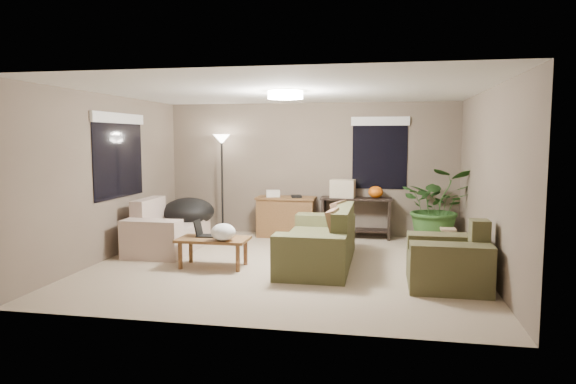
% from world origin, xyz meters
% --- Properties ---
extents(room_shell, '(5.50, 5.50, 5.50)m').
position_xyz_m(room_shell, '(0.00, 0.00, 1.25)').
color(room_shell, gray).
rests_on(room_shell, ground).
extents(main_sofa, '(0.95, 2.20, 0.85)m').
position_xyz_m(main_sofa, '(0.50, 0.16, 0.29)').
color(main_sofa, brown).
rests_on(main_sofa, ground).
extents(throw_pillows, '(0.33, 1.38, 0.47)m').
position_xyz_m(throw_pillows, '(0.76, 0.16, 0.65)').
color(throw_pillows, '#8C7251').
rests_on(throw_pillows, main_sofa).
extents(loveseat, '(0.90, 1.60, 0.85)m').
position_xyz_m(loveseat, '(-2.12, 0.63, 0.30)').
color(loveseat, beige).
rests_on(loveseat, ground).
extents(armchair, '(0.95, 1.00, 0.85)m').
position_xyz_m(armchair, '(2.20, -0.69, 0.30)').
color(armchair, brown).
rests_on(armchair, ground).
extents(coffee_table, '(1.00, 0.55, 0.42)m').
position_xyz_m(coffee_table, '(-1.00, -0.29, 0.36)').
color(coffee_table, brown).
rests_on(coffee_table, ground).
extents(laptop, '(0.36, 0.24, 0.24)m').
position_xyz_m(laptop, '(-1.16, -0.19, 0.48)').
color(laptop, black).
rests_on(laptop, coffee_table).
extents(plastic_bag, '(0.42, 0.40, 0.24)m').
position_xyz_m(plastic_bag, '(-0.80, -0.44, 0.54)').
color(plastic_bag, white).
rests_on(plastic_bag, coffee_table).
extents(desk, '(1.10, 0.50, 0.75)m').
position_xyz_m(desk, '(-0.40, 2.14, 0.38)').
color(desk, brown).
rests_on(desk, ground).
extents(desk_papers, '(0.71, 0.31, 0.12)m').
position_xyz_m(desk_papers, '(-0.55, 2.13, 0.80)').
color(desk_papers, silver).
rests_on(desk_papers, desk).
extents(console_table, '(1.30, 0.40, 0.75)m').
position_xyz_m(console_table, '(0.89, 2.26, 0.44)').
color(console_table, black).
rests_on(console_table, ground).
extents(pumpkin, '(0.29, 0.29, 0.22)m').
position_xyz_m(pumpkin, '(1.24, 2.26, 0.86)').
color(pumpkin, orange).
rests_on(pumpkin, console_table).
extents(cardboard_box, '(0.46, 0.36, 0.33)m').
position_xyz_m(cardboard_box, '(0.64, 2.26, 0.91)').
color(cardboard_box, beige).
rests_on(cardboard_box, console_table).
extents(papasan_chair, '(1.04, 1.04, 0.80)m').
position_xyz_m(papasan_chair, '(-1.98, 1.29, 0.47)').
color(papasan_chair, black).
rests_on(papasan_chair, ground).
extents(floor_lamp, '(0.32, 0.32, 1.91)m').
position_xyz_m(floor_lamp, '(-1.65, 2.18, 1.60)').
color(floor_lamp, black).
rests_on(floor_lamp, ground).
extents(ceiling_fixture, '(0.50, 0.50, 0.10)m').
position_xyz_m(ceiling_fixture, '(0.00, 0.00, 2.44)').
color(ceiling_fixture, white).
rests_on(ceiling_fixture, room_shell).
extents(houseplant, '(1.21, 1.34, 1.05)m').
position_xyz_m(houseplant, '(2.30, 1.90, 0.52)').
color(houseplant, '#2D5923').
rests_on(houseplant, ground).
extents(cat_scratching_post, '(0.32, 0.32, 0.50)m').
position_xyz_m(cat_scratching_post, '(2.34, 0.68, 0.21)').
color(cat_scratching_post, tan).
rests_on(cat_scratching_post, ground).
extents(window_left, '(0.05, 1.56, 1.33)m').
position_xyz_m(window_left, '(-2.73, 0.30, 1.78)').
color(window_left, black).
rests_on(window_left, room_shell).
extents(window_back, '(1.06, 0.05, 1.33)m').
position_xyz_m(window_back, '(1.30, 2.48, 1.79)').
color(window_back, black).
rests_on(window_back, room_shell).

